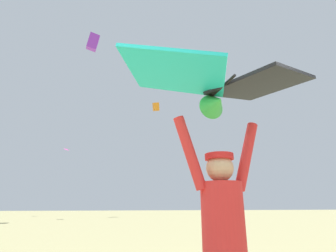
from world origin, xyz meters
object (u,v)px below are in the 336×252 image
(distant_kite_orange_overhead_distant, at_px, (156,107))
(distant_kite_purple_mid_left, at_px, (93,42))
(kite_flyer_person, at_px, (224,240))
(distant_kite_yellow_far_center, at_px, (130,64))
(distant_kite_magenta_low_right, at_px, (66,149))
(held_stunt_kite, at_px, (219,85))
(marker_flag, at_px, (242,193))

(distant_kite_orange_overhead_distant, distance_m, distant_kite_purple_mid_left, 10.64)
(kite_flyer_person, distance_m, distant_kite_yellow_far_center, 26.49)
(distant_kite_magenta_low_right, relative_size, distant_kite_yellow_far_center, 1.07)
(held_stunt_kite, bearing_deg, distant_kite_orange_overhead_distant, 83.76)
(held_stunt_kite, bearing_deg, kite_flyer_person, 95.57)
(kite_flyer_person, distance_m, distant_kite_purple_mid_left, 22.80)
(distant_kite_orange_overhead_distant, relative_size, distant_kite_purple_mid_left, 0.76)
(kite_flyer_person, xyz_separation_m, distant_kite_orange_overhead_distant, (2.82, 25.70, 11.32))
(distant_kite_yellow_far_center, bearing_deg, distant_kite_orange_overhead_distant, 47.17)
(held_stunt_kite, distance_m, marker_flag, 9.94)
(marker_flag, bearing_deg, distant_kite_orange_overhead_distant, 95.68)
(distant_kite_magenta_low_right, distance_m, distant_kite_orange_overhead_distant, 11.99)
(held_stunt_kite, relative_size, distant_kite_purple_mid_left, 1.17)
(distant_kite_yellow_far_center, bearing_deg, kite_flyer_person, -88.68)
(marker_flag, bearing_deg, held_stunt_kite, -116.97)
(distant_kite_orange_overhead_distant, bearing_deg, distant_kite_purple_mid_left, -129.90)
(held_stunt_kite, bearing_deg, marker_flag, 63.03)
(distant_kite_yellow_far_center, relative_size, distant_kite_orange_overhead_distant, 0.58)
(kite_flyer_person, bearing_deg, distant_kite_yellow_far_center, 91.32)
(held_stunt_kite, height_order, distant_kite_yellow_far_center, distant_kite_yellow_far_center)
(held_stunt_kite, relative_size, distant_kite_magenta_low_right, 2.49)
(distant_kite_yellow_far_center, bearing_deg, held_stunt_kite, -88.66)
(kite_flyer_person, height_order, distant_kite_purple_mid_left, distant_kite_purple_mid_left)
(kite_flyer_person, relative_size, distant_kite_purple_mid_left, 1.21)
(distant_kite_orange_overhead_distant, bearing_deg, distant_kite_magenta_low_right, 158.21)
(kite_flyer_person, bearing_deg, held_stunt_kite, -84.43)
(distant_kite_magenta_low_right, height_order, distant_kite_orange_overhead_distant, distant_kite_orange_overhead_distant)
(kite_flyer_person, distance_m, marker_flag, 9.89)
(kite_flyer_person, relative_size, held_stunt_kite, 1.03)
(distant_kite_yellow_far_center, xyz_separation_m, marker_flag, (5.02, -13.33, -13.83))
(distant_kite_magenta_low_right, bearing_deg, held_stunt_kite, -76.00)
(held_stunt_kite, relative_size, marker_flag, 0.95)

